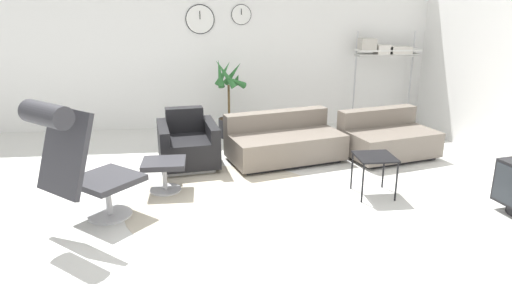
{
  "coord_description": "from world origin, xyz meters",
  "views": [
    {
      "loc": [
        -0.3,
        -4.64,
        2.09
      ],
      "look_at": [
        0.23,
        0.26,
        0.55
      ],
      "focal_mm": 32.0,
      "sensor_mm": 36.0,
      "label": 1
    }
  ],
  "objects_px": {
    "lounge_chair": "(76,154)",
    "armchair_red": "(188,145)",
    "couch_low": "(284,143)",
    "shelf_unit": "(385,51)",
    "couch_second": "(387,139)",
    "side_table": "(375,160)",
    "ottoman": "(164,169)",
    "potted_plant": "(229,106)"
  },
  "relations": [
    {
      "from": "couch_low",
      "to": "shelf_unit",
      "type": "height_order",
      "value": "shelf_unit"
    },
    {
      "from": "ottoman",
      "to": "armchair_red",
      "type": "distance_m",
      "value": 0.85
    },
    {
      "from": "lounge_chair",
      "to": "couch_low",
      "type": "relative_size",
      "value": 0.77
    },
    {
      "from": "lounge_chair",
      "to": "ottoman",
      "type": "distance_m",
      "value": 1.17
    },
    {
      "from": "couch_low",
      "to": "couch_second",
      "type": "xyz_separation_m",
      "value": [
        1.45,
        0.01,
        0.0
      ]
    },
    {
      "from": "lounge_chair",
      "to": "side_table",
      "type": "bearing_deg",
      "value": 49.26
    },
    {
      "from": "lounge_chair",
      "to": "ottoman",
      "type": "relative_size",
      "value": 2.63
    },
    {
      "from": "armchair_red",
      "to": "shelf_unit",
      "type": "height_order",
      "value": "shelf_unit"
    },
    {
      "from": "lounge_chair",
      "to": "shelf_unit",
      "type": "bearing_deg",
      "value": 78.7
    },
    {
      "from": "lounge_chair",
      "to": "shelf_unit",
      "type": "relative_size",
      "value": 0.79
    },
    {
      "from": "lounge_chair",
      "to": "couch_low",
      "type": "bearing_deg",
      "value": 78.42
    },
    {
      "from": "lounge_chair",
      "to": "ottoman",
      "type": "xyz_separation_m",
      "value": [
        0.7,
        0.81,
        -0.47
      ]
    },
    {
      "from": "side_table",
      "to": "potted_plant",
      "type": "xyz_separation_m",
      "value": [
        -1.47,
        2.45,
        0.09
      ]
    },
    {
      "from": "potted_plant",
      "to": "ottoman",
      "type": "bearing_deg",
      "value": -112.0
    },
    {
      "from": "couch_low",
      "to": "potted_plant",
      "type": "xyz_separation_m",
      "value": [
        -0.68,
        1.19,
        0.26
      ]
    },
    {
      "from": "lounge_chair",
      "to": "armchair_red",
      "type": "bearing_deg",
      "value": 100.98
    },
    {
      "from": "couch_low",
      "to": "side_table",
      "type": "distance_m",
      "value": 1.5
    },
    {
      "from": "shelf_unit",
      "to": "ottoman",
      "type": "bearing_deg",
      "value": -145.01
    },
    {
      "from": "couch_low",
      "to": "ottoman",
      "type": "bearing_deg",
      "value": 15.77
    },
    {
      "from": "lounge_chair",
      "to": "couch_low",
      "type": "height_order",
      "value": "lounge_chair"
    },
    {
      "from": "armchair_red",
      "to": "couch_low",
      "type": "relative_size",
      "value": 0.55
    },
    {
      "from": "ottoman",
      "to": "couch_second",
      "type": "height_order",
      "value": "couch_second"
    },
    {
      "from": "ottoman",
      "to": "couch_second",
      "type": "distance_m",
      "value": 3.11
    },
    {
      "from": "armchair_red",
      "to": "couch_second",
      "type": "bearing_deg",
      "value": 173.48
    },
    {
      "from": "lounge_chair",
      "to": "potted_plant",
      "type": "xyz_separation_m",
      "value": [
        1.54,
        2.9,
        -0.24
      ]
    },
    {
      "from": "armchair_red",
      "to": "side_table",
      "type": "xyz_separation_m",
      "value": [
        2.08,
        -1.19,
        0.13
      ]
    },
    {
      "from": "shelf_unit",
      "to": "armchair_red",
      "type": "bearing_deg",
      "value": -153.63
    },
    {
      "from": "shelf_unit",
      "to": "couch_second",
      "type": "bearing_deg",
      "value": -107.45
    },
    {
      "from": "armchair_red",
      "to": "shelf_unit",
      "type": "xyz_separation_m",
      "value": [
        3.21,
        1.59,
        1.01
      ]
    },
    {
      "from": "side_table",
      "to": "couch_low",
      "type": "bearing_deg",
      "value": 122.11
    },
    {
      "from": "couch_low",
      "to": "shelf_unit",
      "type": "relative_size",
      "value": 1.03
    },
    {
      "from": "armchair_red",
      "to": "potted_plant",
      "type": "bearing_deg",
      "value": -123.92
    },
    {
      "from": "side_table",
      "to": "potted_plant",
      "type": "height_order",
      "value": "potted_plant"
    },
    {
      "from": "couch_low",
      "to": "couch_second",
      "type": "height_order",
      "value": "same"
    },
    {
      "from": "couch_low",
      "to": "side_table",
      "type": "xyz_separation_m",
      "value": [
        0.79,
        -1.26,
        0.17
      ]
    },
    {
      "from": "ottoman",
      "to": "armchair_red",
      "type": "relative_size",
      "value": 0.53
    },
    {
      "from": "ottoman",
      "to": "couch_second",
      "type": "bearing_deg",
      "value": 16.97
    },
    {
      "from": "lounge_chair",
      "to": "armchair_red",
      "type": "height_order",
      "value": "lounge_chair"
    },
    {
      "from": "ottoman",
      "to": "shelf_unit",
      "type": "distance_m",
      "value": 4.33
    },
    {
      "from": "couch_second",
      "to": "side_table",
      "type": "distance_m",
      "value": 1.44
    },
    {
      "from": "lounge_chair",
      "to": "potted_plant",
      "type": "distance_m",
      "value": 3.29
    },
    {
      "from": "shelf_unit",
      "to": "couch_low",
      "type": "bearing_deg",
      "value": -141.82
    }
  ]
}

